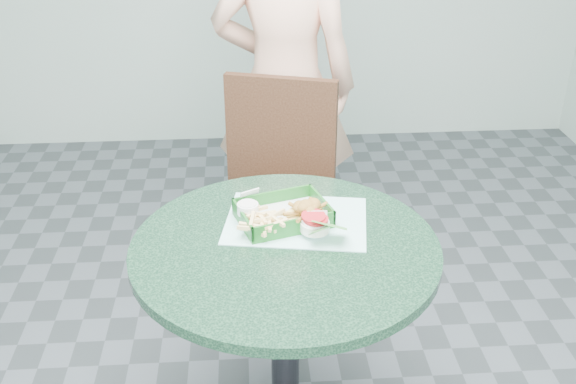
{
  "coord_description": "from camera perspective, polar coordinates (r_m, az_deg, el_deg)",
  "views": [
    {
      "loc": [
        -0.1,
        -1.52,
        1.74
      ],
      "look_at": [
        0.02,
        0.1,
        0.87
      ],
      "focal_mm": 42.0,
      "sensor_mm": 36.0,
      "label": 1
    }
  ],
  "objects": [
    {
      "name": "crab_sandwich",
      "position": [
        1.86,
        1.27,
        -2.38
      ],
      "size": [
        0.11,
        0.11,
        0.07
      ],
      "rotation": [
        0.0,
        0.0,
        -0.01
      ],
      "color": "#F4D16D",
      "rests_on": "food_basket"
    },
    {
      "name": "placemat",
      "position": [
        1.92,
        0.69,
        -2.94
      ],
      "size": [
        0.44,
        0.36,
        0.0
      ],
      "primitive_type": "cube",
      "rotation": [
        0.0,
        0.0,
        -0.17
      ],
      "color": "#ABEBE6",
      "rests_on": "cafe_table"
    },
    {
      "name": "diner_person",
      "position": [
        2.79,
        -0.32,
        10.4
      ],
      "size": [
        0.72,
        0.55,
        1.79
      ],
      "primitive_type": "imported",
      "rotation": [
        0.0,
        0.0,
        2.95
      ],
      "color": "#EFB193",
      "rests_on": "floor"
    },
    {
      "name": "cafe_table",
      "position": [
        1.92,
        -0.24,
        -9.18
      ],
      "size": [
        0.83,
        0.83,
        0.75
      ],
      "color": "black",
      "rests_on": "floor"
    },
    {
      "name": "dining_chair",
      "position": [
        2.63,
        -0.45,
        0.71
      ],
      "size": [
        0.44,
        0.44,
        0.93
      ],
      "rotation": [
        0.0,
        0.0,
        -0.29
      ],
      "color": "#4C2E17",
      "rests_on": "floor"
    },
    {
      "name": "sauce_ramekin",
      "position": [
        1.91,
        -3.34,
        -1.45
      ],
      "size": [
        0.06,
        0.06,
        0.03
      ],
      "rotation": [
        0.0,
        0.0,
        0.43
      ],
      "color": "white",
      "rests_on": "food_basket"
    },
    {
      "name": "food_basket",
      "position": [
        1.91,
        -0.42,
        -2.59
      ],
      "size": [
        0.25,
        0.18,
        0.05
      ],
      "rotation": [
        0.0,
        0.0,
        0.3
      ],
      "color": "#19631F",
      "rests_on": "placemat"
    },
    {
      "name": "fries_pile",
      "position": [
        1.88,
        -2.65,
        -2.53
      ],
      "size": [
        0.15,
        0.15,
        0.04
      ],
      "primitive_type": null,
      "rotation": [
        0.0,
        0.0,
        -0.41
      ],
      "color": "#FFD787",
      "rests_on": "food_basket"
    },
    {
      "name": "garnish_cup",
      "position": [
        1.81,
        1.74,
        -3.63
      ],
      "size": [
        0.12,
        0.12,
        0.05
      ],
      "rotation": [
        0.0,
        0.0,
        0.07
      ],
      "color": "white",
      "rests_on": "food_basket"
    }
  ]
}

